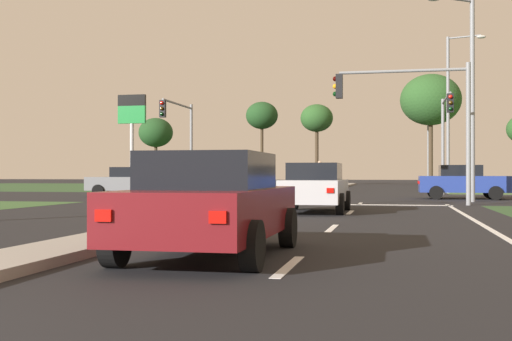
{
  "coord_description": "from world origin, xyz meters",
  "views": [
    {
      "loc": [
        4.83,
        -2.47,
        1.2
      ],
      "look_at": [
        -1.74,
        28.51,
        1.36
      ],
      "focal_mm": 45.77,
      "sensor_mm": 36.0,
      "label": 1
    }
  ],
  "objects_px": {
    "car_blue_fourth": "(463,182)",
    "pedestrian_at_median": "(320,172)",
    "car_silver_third": "(315,187)",
    "treeline_near": "(156,133)",
    "treeline_third": "(317,119)",
    "treeline_fourth": "(431,100)",
    "street_lamp_third": "(451,106)",
    "treeline_second": "(262,116)",
    "traffic_signal_near_right": "(416,107)",
    "traffic_signal_far_left": "(181,129)",
    "street_lamp_fourth": "(426,135)",
    "car_maroon_fifth": "(211,203)",
    "traffic_signal_far_right": "(446,125)",
    "fuel_price_totem": "(132,121)",
    "car_grey_second": "(132,181)",
    "street_lamp_second": "(468,88)"
  },
  "relations": [
    {
      "from": "traffic_signal_far_left",
      "to": "car_blue_fourth",
      "type": "bearing_deg",
      "value": -16.4
    },
    {
      "from": "street_lamp_second",
      "to": "treeline_third",
      "type": "xyz_separation_m",
      "value": [
        -10.66,
        36.14,
        1.83
      ]
    },
    {
      "from": "car_blue_fourth",
      "to": "street_lamp_third",
      "type": "bearing_deg",
      "value": 178.56
    },
    {
      "from": "traffic_signal_near_right",
      "to": "treeline_third",
      "type": "relative_size",
      "value": 0.67
    },
    {
      "from": "car_silver_third",
      "to": "traffic_signal_near_right",
      "type": "distance_m",
      "value": 7.11
    },
    {
      "from": "traffic_signal_near_right",
      "to": "traffic_signal_far_left",
      "type": "distance_m",
      "value": 17.33
    },
    {
      "from": "car_grey_second",
      "to": "treeline_fourth",
      "type": "relative_size",
      "value": 0.44
    },
    {
      "from": "car_silver_third",
      "to": "street_lamp_fourth",
      "type": "height_order",
      "value": "street_lamp_fourth"
    },
    {
      "from": "car_blue_fourth",
      "to": "pedestrian_at_median",
      "type": "height_order",
      "value": "pedestrian_at_median"
    },
    {
      "from": "car_grey_second",
      "to": "treeline_fourth",
      "type": "height_order",
      "value": "treeline_fourth"
    },
    {
      "from": "traffic_signal_far_left",
      "to": "traffic_signal_near_right",
      "type": "bearing_deg",
      "value": -40.1
    },
    {
      "from": "street_lamp_fourth",
      "to": "treeline_third",
      "type": "height_order",
      "value": "street_lamp_fourth"
    },
    {
      "from": "pedestrian_at_median",
      "to": "traffic_signal_near_right",
      "type": "bearing_deg",
      "value": 136.56
    },
    {
      "from": "traffic_signal_far_right",
      "to": "treeline_fourth",
      "type": "xyz_separation_m",
      "value": [
        0.55,
        24.89,
        4.13
      ]
    },
    {
      "from": "traffic_signal_near_right",
      "to": "street_lamp_third",
      "type": "bearing_deg",
      "value": 80.61
    },
    {
      "from": "traffic_signal_near_right",
      "to": "treeline_fourth",
      "type": "height_order",
      "value": "treeline_fourth"
    },
    {
      "from": "traffic_signal_near_right",
      "to": "fuel_price_totem",
      "type": "xyz_separation_m",
      "value": [
        -16.91,
        12.46,
        0.72
      ]
    },
    {
      "from": "car_silver_third",
      "to": "treeline_near",
      "type": "height_order",
      "value": "treeline_near"
    },
    {
      "from": "street_lamp_fourth",
      "to": "pedestrian_at_median",
      "type": "bearing_deg",
      "value": -108.75
    },
    {
      "from": "car_blue_fourth",
      "to": "treeline_second",
      "type": "xyz_separation_m",
      "value": [
        -16.66,
        33.95,
        6.38
      ]
    },
    {
      "from": "street_lamp_second",
      "to": "treeline_second",
      "type": "bearing_deg",
      "value": 113.8
    },
    {
      "from": "car_maroon_fifth",
      "to": "treeline_near",
      "type": "xyz_separation_m",
      "value": [
        -20.74,
        52.6,
        4.53
      ]
    },
    {
      "from": "treeline_second",
      "to": "treeline_third",
      "type": "xyz_separation_m",
      "value": [
        5.88,
        -1.37,
        -0.51
      ]
    },
    {
      "from": "street_lamp_third",
      "to": "fuel_price_totem",
      "type": "height_order",
      "value": "street_lamp_third"
    },
    {
      "from": "treeline_near",
      "to": "car_silver_third",
      "type": "bearing_deg",
      "value": -63.18
    },
    {
      "from": "car_blue_fourth",
      "to": "street_lamp_third",
      "type": "height_order",
      "value": "street_lamp_third"
    },
    {
      "from": "car_maroon_fifth",
      "to": "street_lamp_third",
      "type": "bearing_deg",
      "value": 79.52
    },
    {
      "from": "treeline_third",
      "to": "treeline_fourth",
      "type": "height_order",
      "value": "treeline_fourth"
    },
    {
      "from": "street_lamp_third",
      "to": "treeline_near",
      "type": "height_order",
      "value": "street_lamp_third"
    },
    {
      "from": "street_lamp_second",
      "to": "street_lamp_fourth",
      "type": "xyz_separation_m",
      "value": [
        0.01,
        36.69,
        0.11
      ]
    },
    {
      "from": "car_blue_fourth",
      "to": "car_maroon_fifth",
      "type": "relative_size",
      "value": 0.96
    },
    {
      "from": "car_silver_third",
      "to": "treeline_fourth",
      "type": "bearing_deg",
      "value": 82.18
    },
    {
      "from": "street_lamp_third",
      "to": "fuel_price_totem",
      "type": "bearing_deg",
      "value": -170.15
    },
    {
      "from": "traffic_signal_far_right",
      "to": "fuel_price_totem",
      "type": "bearing_deg",
      "value": 176.17
    },
    {
      "from": "car_maroon_fifth",
      "to": "treeline_third",
      "type": "distance_m",
      "value": 56.46
    },
    {
      "from": "car_grey_second",
      "to": "fuel_price_totem",
      "type": "distance_m",
      "value": 7.45
    },
    {
      "from": "car_blue_fourth",
      "to": "street_lamp_third",
      "type": "distance_m",
      "value": 10.34
    },
    {
      "from": "car_maroon_fifth",
      "to": "car_silver_third",
      "type": "bearing_deg",
      "value": 89.06
    },
    {
      "from": "traffic_signal_near_right",
      "to": "treeline_second",
      "type": "distance_m",
      "value": 43.09
    },
    {
      "from": "traffic_signal_far_left",
      "to": "fuel_price_totem",
      "type": "xyz_separation_m",
      "value": [
        -3.65,
        1.29,
        0.63
      ]
    },
    {
      "from": "traffic_signal_far_right",
      "to": "street_lamp_third",
      "type": "height_order",
      "value": "street_lamp_third"
    },
    {
      "from": "traffic_signal_far_right",
      "to": "street_lamp_third",
      "type": "bearing_deg",
      "value": 81.71
    },
    {
      "from": "traffic_signal_far_right",
      "to": "treeline_near",
      "type": "relative_size",
      "value": 0.81
    },
    {
      "from": "pedestrian_at_median",
      "to": "street_lamp_third",
      "type": "bearing_deg",
      "value": -156.97
    },
    {
      "from": "street_lamp_third",
      "to": "pedestrian_at_median",
      "type": "relative_size",
      "value": 5.06
    },
    {
      "from": "street_lamp_fourth",
      "to": "treeline_near",
      "type": "bearing_deg",
      "value": -171.65
    },
    {
      "from": "car_maroon_fifth",
      "to": "treeline_fourth",
      "type": "height_order",
      "value": "treeline_fourth"
    },
    {
      "from": "car_grey_second",
      "to": "treeline_third",
      "type": "relative_size",
      "value": 0.56
    },
    {
      "from": "treeline_second",
      "to": "fuel_price_totem",
      "type": "bearing_deg",
      "value": -95.38
    },
    {
      "from": "street_lamp_third",
      "to": "pedestrian_at_median",
      "type": "bearing_deg",
      "value": 175.07
    }
  ]
}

